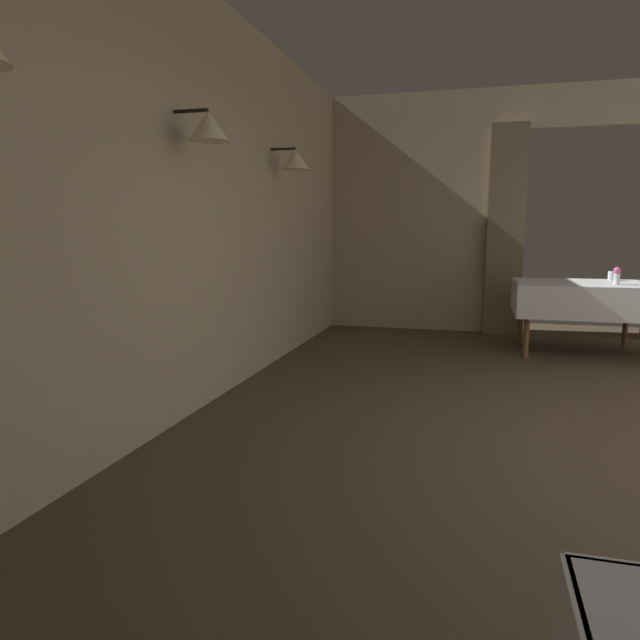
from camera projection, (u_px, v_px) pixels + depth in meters
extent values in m
cube|color=tan|center=(169.00, 198.00, 3.80)|extent=(0.12, 8.40, 3.00)
cylinder|color=black|center=(191.00, 111.00, 3.67)|extent=(0.24, 0.02, 0.02)
cone|color=beige|center=(208.00, 126.00, 3.65)|extent=(0.26, 0.26, 0.18)
cylinder|color=black|center=(283.00, 149.00, 5.38)|extent=(0.24, 0.02, 0.02)
cone|color=beige|center=(296.00, 160.00, 5.37)|extent=(0.26, 0.26, 0.18)
cube|color=tan|center=(423.00, 214.00, 7.47)|extent=(2.50, 0.12, 3.00)
cube|color=tan|center=(594.00, 104.00, 6.77)|extent=(1.40, 0.12, 0.50)
cube|color=#70604C|center=(506.00, 231.00, 7.10)|extent=(0.44, 0.14, 2.56)
cylinder|color=brown|center=(527.00, 323.00, 5.87)|extent=(0.06, 0.06, 0.71)
cylinder|color=brown|center=(521.00, 312.00, 6.66)|extent=(0.06, 0.06, 0.71)
cylinder|color=brown|center=(626.00, 316.00, 6.37)|extent=(0.06, 0.06, 0.71)
cube|color=brown|center=(581.00, 285.00, 6.06)|extent=(1.25, 0.99, 0.03)
cube|color=white|center=(581.00, 283.00, 6.06)|extent=(1.31, 1.05, 0.01)
cube|color=white|center=(589.00, 304.00, 5.58)|extent=(1.31, 0.02, 0.34)
cube|color=white|center=(573.00, 293.00, 6.58)|extent=(1.31, 0.02, 0.34)
cube|color=white|center=(514.00, 296.00, 6.26)|extent=(0.02, 1.05, 0.34)
cylinder|color=silver|center=(617.00, 279.00, 5.79)|extent=(0.06, 0.06, 0.11)
sphere|color=#D84C8C|center=(617.00, 270.00, 5.77)|extent=(0.07, 0.07, 0.07)
cylinder|color=silver|center=(612.00, 276.00, 6.30)|extent=(0.08, 0.08, 0.10)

